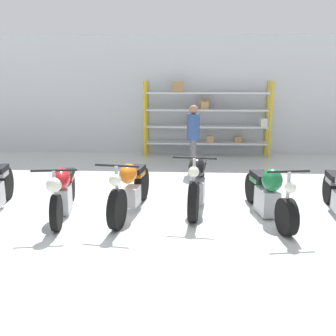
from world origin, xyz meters
TOP-DOWN VIEW (x-y plane):
  - ground_plane at (0.00, 0.00)m, footprint 30.00×30.00m
  - back_wall at (0.00, 5.50)m, footprint 30.00×0.08m
  - shelving_rack at (0.93, 5.13)m, footprint 3.80×0.63m
  - motorcycle_red at (-1.77, -0.27)m, footprint 0.69×2.03m
  - motorcycle_orange at (-0.63, -0.11)m, footprint 0.70×2.13m
  - motorcycle_black at (0.54, 0.26)m, footprint 0.72×2.07m
  - motorcycle_green at (1.74, -0.15)m, footprint 0.68×2.11m
  - person_browsing at (0.49, 3.05)m, footprint 0.36×0.36m

SIDE VIEW (x-z plane):
  - ground_plane at x=0.00m, z-range 0.00..0.00m
  - motorcycle_green at x=1.74m, z-range -0.09..0.90m
  - motorcycle_red at x=-1.77m, z-range -0.03..0.93m
  - motorcycle_orange at x=-0.63m, z-range -0.06..0.97m
  - motorcycle_black at x=0.54m, z-range -0.07..1.01m
  - person_browsing at x=0.49m, z-range 0.15..1.83m
  - shelving_rack at x=0.93m, z-range 0.05..2.31m
  - back_wall at x=0.00m, z-range 0.00..3.60m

